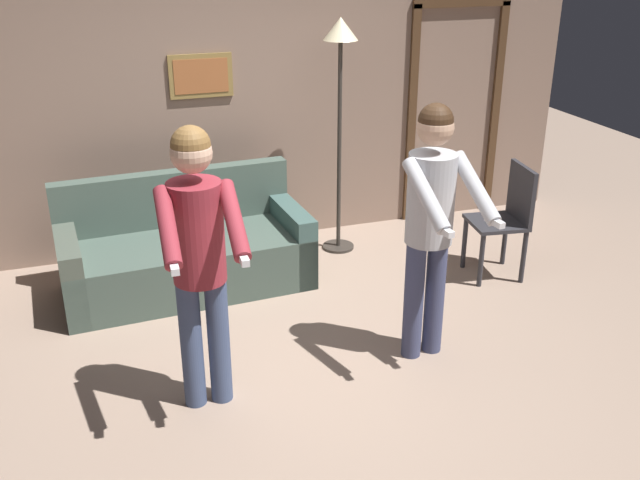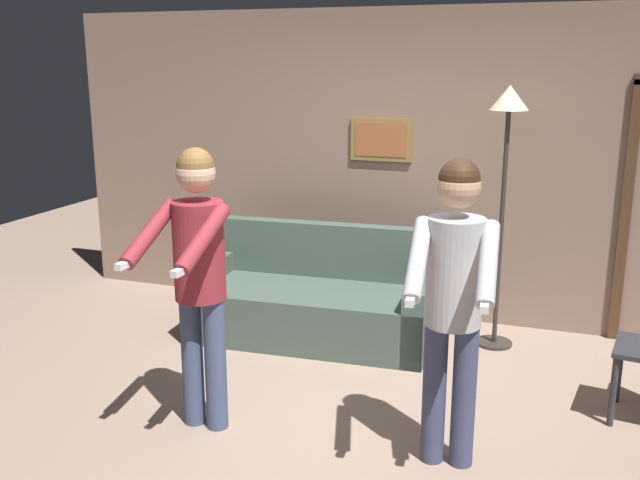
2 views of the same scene
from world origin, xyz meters
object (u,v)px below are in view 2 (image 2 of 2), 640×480
at_px(person_standing_left, 198,264).
at_px(person_standing_right, 454,287).
at_px(couch, 313,303).
at_px(torchiere_lamp, 507,141).

bearing_deg(person_standing_left, person_standing_right, 2.94).
distance_m(couch, torchiere_lamp, 1.95).
bearing_deg(person_standing_left, torchiere_lamp, 51.17).
bearing_deg(person_standing_left, couch, 85.47).
bearing_deg(couch, torchiere_lamp, 12.01).
xyz_separation_m(couch, torchiere_lamp, (1.41, 0.30, 1.32)).
height_order(torchiere_lamp, person_standing_left, torchiere_lamp).
xyz_separation_m(person_standing_left, person_standing_right, (1.46, 0.08, -0.01)).
xyz_separation_m(torchiere_lamp, person_standing_right, (-0.07, -1.83, -0.57)).
xyz_separation_m(couch, person_standing_right, (1.34, -1.53, 0.75)).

